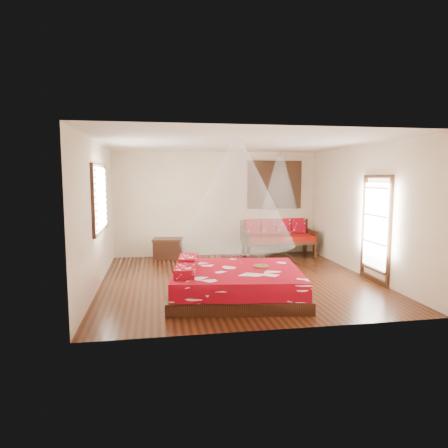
{
  "coord_description": "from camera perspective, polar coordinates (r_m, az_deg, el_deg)",
  "views": [
    {
      "loc": [
        -1.63,
        -7.91,
        2.13
      ],
      "look_at": [
        -0.25,
        0.17,
        1.15
      ],
      "focal_mm": 32.0,
      "sensor_mm": 36.0,
      "label": 1
    }
  ],
  "objects": [
    {
      "name": "mosquito_net_daybed",
      "position": [
        10.66,
        7.98,
        6.05
      ],
      "size": [
        0.95,
        0.95,
        1.5
      ],
      "primitive_type": "cone",
      "color": "white",
      "rests_on": "ceiling"
    },
    {
      "name": "storage_chest",
      "position": [
        10.53,
        -8.01,
        -3.45
      ],
      "size": [
        0.83,
        0.65,
        0.53
      ],
      "rotation": [
        0.0,
        0.0,
        -0.12
      ],
      "color": "black",
      "rests_on": "floor"
    },
    {
      "name": "bed",
      "position": [
        7.14,
        1.63,
        -8.43
      ],
      "size": [
        2.56,
        2.38,
        0.65
      ],
      "rotation": [
        0.0,
        0.0,
        -0.14
      ],
      "color": "black",
      "rests_on": "floor"
    },
    {
      "name": "mosquito_net_main",
      "position": [
        6.9,
        1.87,
        4.49
      ],
      "size": [
        2.02,
        2.02,
        1.8
      ],
      "primitive_type": "cone",
      "color": "white",
      "rests_on": "ceiling"
    },
    {
      "name": "wine_tray",
      "position": [
        7.26,
        5.33,
        -5.66
      ],
      "size": [
        0.29,
        0.29,
        0.23
      ],
      "rotation": [
        0.0,
        0.0,
        0.37
      ],
      "color": "brown",
      "rests_on": "bed"
    },
    {
      "name": "shutter_panel",
      "position": [
        11.11,
        7.24,
        5.57
      ],
      "size": [
        1.52,
        0.06,
        1.32
      ],
      "color": "black",
      "rests_on": "wall_back"
    },
    {
      "name": "glazed_door",
      "position": [
        8.57,
        20.86,
        -0.74
      ],
      "size": [
        0.08,
        1.02,
        2.16
      ],
      "color": "black",
      "rests_on": "floor"
    },
    {
      "name": "room",
      "position": [
        8.11,
        1.93,
        1.65
      ],
      "size": [
        5.54,
        5.54,
        2.84
      ],
      "color": "black",
      "rests_on": "ground"
    },
    {
      "name": "window_left",
      "position": [
        8.2,
        -17.29,
        3.5
      ],
      "size": [
        0.1,
        1.74,
        1.34
      ],
      "color": "black",
      "rests_on": "wall_left"
    },
    {
      "name": "daybed",
      "position": [
        10.91,
        7.64,
        -1.72
      ],
      "size": [
        1.93,
        0.86,
        0.98
      ],
      "color": "black",
      "rests_on": "floor"
    }
  ]
}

